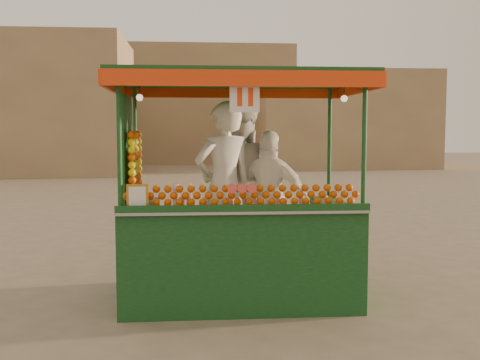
{
  "coord_description": "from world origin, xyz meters",
  "views": [
    {
      "loc": [
        -0.95,
        -5.95,
        1.81
      ],
      "look_at": [
        -0.45,
        0.1,
        1.3
      ],
      "focal_mm": 41.83,
      "sensor_mm": 36.0,
      "label": 1
    }
  ],
  "objects": [
    {
      "name": "building_center",
      "position": [
        -2.0,
        30.0,
        3.5
      ],
      "size": [
        14.0,
        7.0,
        7.0
      ],
      "primitive_type": "cube",
      "color": "#9E875A",
      "rests_on": "ground"
    },
    {
      "name": "vendor_left",
      "position": [
        -0.63,
        0.1,
        1.22
      ],
      "size": [
        0.8,
        0.68,
        1.87
      ],
      "rotation": [
        0.0,
        0.0,
        3.54
      ],
      "color": "silver",
      "rests_on": "ground"
    },
    {
      "name": "building_right",
      "position": [
        7.0,
        24.0,
        2.5
      ],
      "size": [
        9.0,
        6.0,
        5.0
      ],
      "primitive_type": "cube",
      "color": "#9E875A",
      "rests_on": "ground"
    },
    {
      "name": "vendor_right",
      "position": [
        -0.1,
        0.25,
        1.06
      ],
      "size": [
        0.99,
        0.72,
        1.56
      ],
      "rotation": [
        0.0,
        0.0,
        2.72
      ],
      "color": "white",
      "rests_on": "ground"
    },
    {
      "name": "vendor_middle",
      "position": [
        -0.44,
        0.53,
        1.23
      ],
      "size": [
        1.07,
        0.92,
        1.9
      ],
      "rotation": [
        0.0,
        0.0,
        2.9
      ],
      "color": "silver",
      "rests_on": "ground"
    },
    {
      "name": "juice_cart",
      "position": [
        -0.54,
        -0.04,
        0.79
      ],
      "size": [
        2.67,
        1.73,
        2.43
      ],
      "color": "#0F3816",
      "rests_on": "ground"
    },
    {
      "name": "ground",
      "position": [
        0.0,
        0.0,
        0.0
      ],
      "size": [
        90.0,
        90.0,
        0.0
      ],
      "primitive_type": "plane",
      "color": "#6B5D4C",
      "rests_on": "ground"
    },
    {
      "name": "building_left",
      "position": [
        -9.0,
        20.0,
        3.0
      ],
      "size": [
        10.0,
        6.0,
        6.0
      ],
      "primitive_type": "cube",
      "color": "#9E875A",
      "rests_on": "ground"
    }
  ]
}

